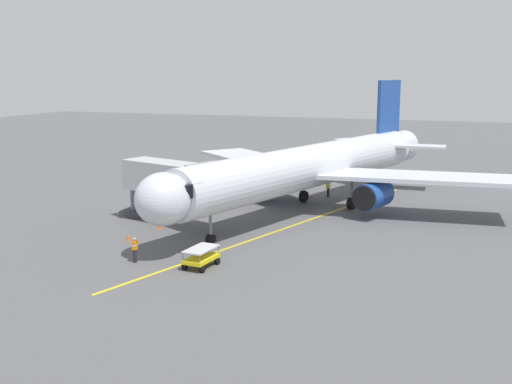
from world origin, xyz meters
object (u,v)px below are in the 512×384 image
object	(u,v)px
airplane	(312,167)
ground_crew_wing_walker	(252,184)
jet_bridge	(181,181)
ground_crew_loader	(328,188)
box_truck_portside	(218,182)
belt_loader_near_nose	(297,177)
safety_cone_nose_left	(128,237)
ground_crew_marshaller	(135,249)
baggage_cart_starboard_side	(201,257)
safety_cone_nose_right	(159,226)

from	to	relation	value
airplane	ground_crew_wing_walker	size ratio (longest dim) A/B	23.01
jet_bridge	ground_crew_wing_walker	size ratio (longest dim) A/B	6.66
ground_crew_loader	box_truck_portside	size ratio (longest dim) A/B	0.35
ground_crew_wing_walker	belt_loader_near_nose	size ratio (longest dim) A/B	0.37
safety_cone_nose_left	box_truck_portside	bearing A→B (deg)	-89.30
ground_crew_marshaller	baggage_cart_starboard_side	distance (m)	4.59
belt_loader_near_nose	box_truck_portside	bearing A→B (deg)	59.14
jet_bridge	safety_cone_nose_right	distance (m)	4.01
safety_cone_nose_left	safety_cone_nose_right	xyz separation A→B (m)	(-0.53, -3.90, 0.00)
jet_bridge	belt_loader_near_nose	world-z (taller)	jet_bridge
airplane	jet_bridge	xyz separation A→B (m)	(8.56, 9.10, -0.24)
jet_bridge	safety_cone_nose_left	bearing A→B (deg)	71.36
airplane	safety_cone_nose_right	size ratio (longest dim) A/B	71.54
baggage_cart_starboard_side	safety_cone_nose_right	world-z (taller)	baggage_cart_starboard_side
belt_loader_near_nose	baggage_cart_starboard_side	bearing A→B (deg)	94.55
jet_bridge	baggage_cart_starboard_side	world-z (taller)	jet_bridge
ground_crew_wing_walker	belt_loader_near_nose	bearing A→B (deg)	-116.35
ground_crew_marshaller	ground_crew_loader	bearing A→B (deg)	-105.39
ground_crew_wing_walker	box_truck_portside	xyz separation A→B (m)	(2.46, 3.04, 0.50)
jet_bridge	ground_crew_loader	xyz separation A→B (m)	(-8.57, -15.78, -2.88)
airplane	belt_loader_near_nose	size ratio (longest dim) A/B	8.55
belt_loader_near_nose	safety_cone_nose_left	distance (m)	27.81
ground_crew_loader	belt_loader_near_nose	distance (m)	7.92
ground_crew_marshaller	safety_cone_nose_left	world-z (taller)	ground_crew_marshaller
safety_cone_nose_left	airplane	bearing A→B (deg)	-125.62
airplane	belt_loader_near_nose	distance (m)	14.13
jet_bridge	ground_crew_wing_walker	xyz separation A→B (m)	(-0.42, -15.59, -2.88)
safety_cone_nose_left	safety_cone_nose_right	distance (m)	3.94
ground_crew_marshaller	belt_loader_near_nose	distance (m)	31.92
jet_bridge	safety_cone_nose_right	size ratio (longest dim) A/B	20.71
ground_crew_wing_walker	baggage_cart_starboard_side	world-z (taller)	ground_crew_wing_walker
ground_crew_marshaller	ground_crew_loader	world-z (taller)	same
airplane	ground_crew_loader	size ratio (longest dim) A/B	23.01
box_truck_portside	ground_crew_loader	bearing A→B (deg)	-163.11
jet_bridge	baggage_cart_starboard_side	bearing A→B (deg)	122.68
baggage_cart_starboard_side	safety_cone_nose_right	xyz separation A→B (m)	(7.32, -7.91, -0.38)
airplane	safety_cone_nose_left	bearing A→B (deg)	54.38
ground_crew_wing_walker	safety_cone_nose_right	bearing A→B (deg)	84.29
airplane	box_truck_portside	xyz separation A→B (m)	(10.60, -3.46, -2.62)
airplane	safety_cone_nose_left	distance (m)	18.21
ground_crew_marshaller	safety_cone_nose_right	xyz separation A→B (m)	(2.77, -8.46, -0.61)
ground_crew_wing_walker	box_truck_portside	bearing A→B (deg)	51.02
airplane	box_truck_portside	distance (m)	11.45
box_truck_portside	baggage_cart_starboard_side	distance (m)	23.41
ground_crew_marshaller	safety_cone_nose_left	size ratio (longest dim) A/B	3.11
airplane	ground_crew_marshaller	size ratio (longest dim) A/B	23.01
safety_cone_nose_right	jet_bridge	bearing A→B (deg)	-130.78
ground_crew_marshaller	box_truck_portside	xyz separation A→B (m)	(3.52, -22.51, 0.50)
belt_loader_near_nose	ground_crew_loader	bearing A→B (deg)	129.44
safety_cone_nose_right	baggage_cart_starboard_side	bearing A→B (deg)	132.77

